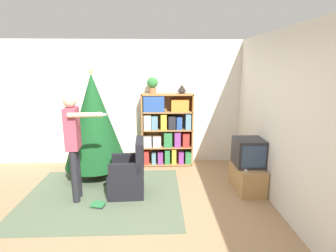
{
  "coord_description": "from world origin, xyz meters",
  "views": [
    {
      "loc": [
        0.39,
        -3.6,
        2.09
      ],
      "look_at": [
        0.56,
        0.86,
        1.05
      ],
      "focal_mm": 28.0,
      "sensor_mm": 36.0,
      "label": 1
    }
  ],
  "objects_px": {
    "bookshelf": "(167,129)",
    "television": "(249,152)",
    "christmas_tree": "(94,121)",
    "potted_plant": "(152,84)",
    "table_lamp": "(182,88)",
    "standing_person": "(74,139)",
    "armchair": "(129,175)"
  },
  "relations": [
    {
      "from": "bookshelf",
      "to": "television",
      "type": "height_order",
      "value": "bookshelf"
    },
    {
      "from": "christmas_tree",
      "to": "bookshelf",
      "type": "bearing_deg",
      "value": 20.95
    },
    {
      "from": "bookshelf",
      "to": "christmas_tree",
      "type": "height_order",
      "value": "christmas_tree"
    },
    {
      "from": "television",
      "to": "christmas_tree",
      "type": "relative_size",
      "value": 0.24
    },
    {
      "from": "television",
      "to": "potted_plant",
      "type": "height_order",
      "value": "potted_plant"
    },
    {
      "from": "christmas_tree",
      "to": "table_lamp",
      "type": "height_order",
      "value": "christmas_tree"
    },
    {
      "from": "christmas_tree",
      "to": "standing_person",
      "type": "height_order",
      "value": "christmas_tree"
    },
    {
      "from": "television",
      "to": "potted_plant",
      "type": "relative_size",
      "value": 1.44
    },
    {
      "from": "potted_plant",
      "to": "table_lamp",
      "type": "distance_m",
      "value": 0.6
    },
    {
      "from": "television",
      "to": "armchair",
      "type": "relative_size",
      "value": 0.52
    },
    {
      "from": "table_lamp",
      "to": "armchair",
      "type": "bearing_deg",
      "value": -126.69
    },
    {
      "from": "television",
      "to": "potted_plant",
      "type": "distance_m",
      "value": 2.29
    },
    {
      "from": "potted_plant",
      "to": "table_lamp",
      "type": "height_order",
      "value": "potted_plant"
    },
    {
      "from": "standing_person",
      "to": "potted_plant",
      "type": "distance_m",
      "value": 2.01
    },
    {
      "from": "standing_person",
      "to": "potted_plant",
      "type": "height_order",
      "value": "potted_plant"
    },
    {
      "from": "bookshelf",
      "to": "table_lamp",
      "type": "relative_size",
      "value": 7.64
    },
    {
      "from": "armchair",
      "to": "christmas_tree",
      "type": "bearing_deg",
      "value": -140.18
    },
    {
      "from": "television",
      "to": "armchair",
      "type": "bearing_deg",
      "value": -177.5
    },
    {
      "from": "television",
      "to": "standing_person",
      "type": "bearing_deg",
      "value": -175.09
    },
    {
      "from": "standing_person",
      "to": "table_lamp",
      "type": "relative_size",
      "value": 8.35
    },
    {
      "from": "bookshelf",
      "to": "standing_person",
      "type": "distance_m",
      "value": 2.07
    },
    {
      "from": "bookshelf",
      "to": "standing_person",
      "type": "relative_size",
      "value": 0.91
    },
    {
      "from": "standing_person",
      "to": "table_lamp",
      "type": "xyz_separation_m",
      "value": [
        1.77,
        1.46,
        0.64
      ]
    },
    {
      "from": "standing_person",
      "to": "television",
      "type": "bearing_deg",
      "value": 89.95
    },
    {
      "from": "table_lamp",
      "to": "potted_plant",
      "type": "bearing_deg",
      "value": 180.0
    },
    {
      "from": "television",
      "to": "christmas_tree",
      "type": "distance_m",
      "value": 2.82
    },
    {
      "from": "potted_plant",
      "to": "table_lamp",
      "type": "relative_size",
      "value": 1.64
    },
    {
      "from": "christmas_tree",
      "to": "armchair",
      "type": "relative_size",
      "value": 2.19
    },
    {
      "from": "armchair",
      "to": "table_lamp",
      "type": "distance_m",
      "value": 2.09
    },
    {
      "from": "armchair",
      "to": "table_lamp",
      "type": "relative_size",
      "value": 4.6
    },
    {
      "from": "bookshelf",
      "to": "armchair",
      "type": "height_order",
      "value": "bookshelf"
    },
    {
      "from": "table_lamp",
      "to": "bookshelf",
      "type": "bearing_deg",
      "value": -177.86
    }
  ]
}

